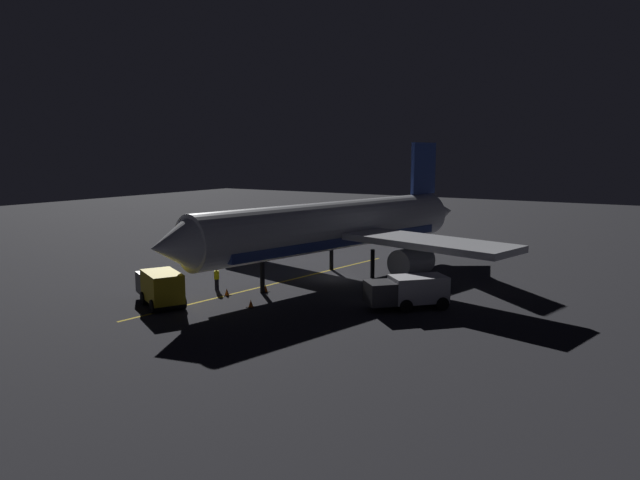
# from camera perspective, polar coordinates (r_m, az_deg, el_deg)

# --- Properties ---
(ground_plane) EXTENTS (180.00, 180.00, 0.20)m
(ground_plane) POSITION_cam_1_polar(r_m,az_deg,el_deg) (49.06, 1.23, -3.86)
(ground_plane) COLOR #29292E
(apron_guide_stripe) EXTENTS (4.51, 28.65, 0.01)m
(apron_guide_stripe) POSITION_cam_1_polar(r_m,az_deg,el_deg) (47.25, -4.13, -4.24)
(apron_guide_stripe) COLOR gold
(apron_guide_stripe) RESTS_ON ground_plane
(airliner) EXTENTS (31.08, 34.74, 11.50)m
(airliner) POSITION_cam_1_polar(r_m,az_deg,el_deg) (48.71, 1.72, 1.26)
(airliner) COLOR white
(airliner) RESTS_ON ground_plane
(baggage_truck) EXTENTS (5.77, 4.38, 2.43)m
(baggage_truck) POSITION_cam_1_polar(r_m,az_deg,el_deg) (41.71, -15.57, -4.55)
(baggage_truck) COLOR gold
(baggage_truck) RESTS_ON ground_plane
(catering_truck) EXTENTS (5.33, 5.41, 2.21)m
(catering_truck) POSITION_cam_1_polar(r_m,az_deg,el_deg) (39.77, 8.86, -5.08)
(catering_truck) COLOR silver
(catering_truck) RESTS_ON ground_plane
(ground_crew_worker) EXTENTS (0.40, 0.40, 1.74)m
(ground_crew_worker) POSITION_cam_1_polar(r_m,az_deg,el_deg) (45.23, -10.20, -3.79)
(ground_crew_worker) COLOR black
(ground_crew_worker) RESTS_ON ground_plane
(traffic_cone_near_left) EXTENTS (0.50, 0.50, 0.55)m
(traffic_cone_near_left) POSITION_cam_1_polar(r_m,az_deg,el_deg) (44.20, -5.42, -4.83)
(traffic_cone_near_left) COLOR #EA590F
(traffic_cone_near_left) RESTS_ON ground_plane
(traffic_cone_near_right) EXTENTS (0.50, 0.50, 0.55)m
(traffic_cone_near_right) POSITION_cam_1_polar(r_m,az_deg,el_deg) (43.39, 7.40, -5.12)
(traffic_cone_near_right) COLOR #EA590F
(traffic_cone_near_right) RESTS_ON ground_plane
(traffic_cone_under_wing) EXTENTS (0.50, 0.50, 0.55)m
(traffic_cone_under_wing) POSITION_cam_1_polar(r_m,az_deg,el_deg) (40.00, -6.87, -6.30)
(traffic_cone_under_wing) COLOR #EA590F
(traffic_cone_under_wing) RESTS_ON ground_plane
(traffic_cone_far) EXTENTS (0.50, 0.50, 0.55)m
(traffic_cone_far) POSITION_cam_1_polar(r_m,az_deg,el_deg) (43.47, -9.21, -5.14)
(traffic_cone_far) COLOR #EA590F
(traffic_cone_far) RESTS_ON ground_plane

